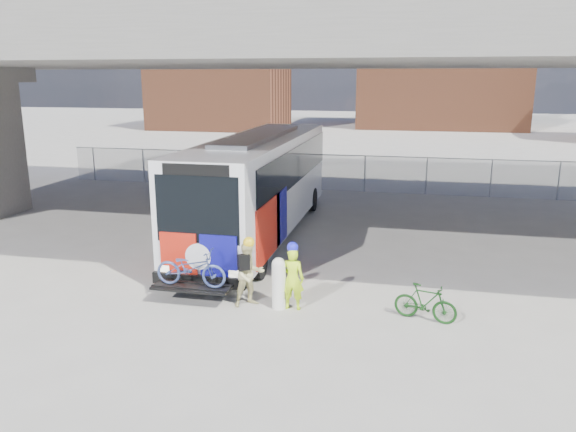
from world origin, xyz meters
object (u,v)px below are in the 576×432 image
(bollard, at_px, (279,281))
(cyclist_hivis, at_px, (292,277))
(bike_parked, at_px, (425,303))
(bus, at_px, (260,178))
(cyclist_tan, at_px, (249,273))

(bollard, distance_m, cyclist_hivis, 0.37)
(cyclist_hivis, height_order, bike_parked, cyclist_hivis)
(bollard, relative_size, bike_parked, 0.88)
(bus, bearing_deg, cyclist_tan, -77.11)
(bus, bearing_deg, bike_parked, -47.64)
(cyclist_tan, bearing_deg, bollard, -38.86)
(cyclist_hivis, distance_m, cyclist_tan, 1.10)
(bus, relative_size, cyclist_hivis, 7.44)
(cyclist_tan, relative_size, bike_parked, 1.20)
(bus, distance_m, cyclist_tan, 6.62)
(cyclist_tan, distance_m, bike_parked, 4.33)
(bus, xyz_separation_m, cyclist_tan, (1.45, -6.33, -1.26))
(cyclist_hivis, xyz_separation_m, cyclist_tan, (-1.10, -0.02, 0.01))
(bollard, bearing_deg, bike_parked, 0.43)
(bus, relative_size, cyclist_tan, 7.18)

